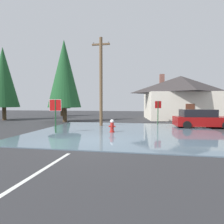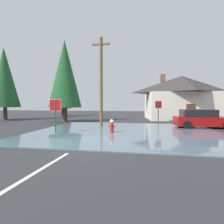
{
  "view_description": "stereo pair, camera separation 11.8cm",
  "coord_description": "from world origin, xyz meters",
  "px_view_note": "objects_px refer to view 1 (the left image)",
  "views": [
    {
      "loc": [
        2.69,
        -9.16,
        2.0
      ],
      "look_at": [
        0.31,
        4.89,
        1.34
      ],
      "focal_mm": 28.65,
      "sensor_mm": 36.0,
      "label": 1
    },
    {
      "loc": [
        2.81,
        -9.14,
        2.0
      ],
      "look_at": [
        0.31,
        4.89,
        1.34
      ],
      "focal_mm": 28.65,
      "sensor_mm": 36.0,
      "label": 2
    }
  ],
  "objects_px": {
    "pine_tree_tall_left": "(64,74)",
    "pine_tree_short_left": "(3,77)",
    "stop_sign_near": "(55,109)",
    "utility_pole": "(101,80)",
    "parked_car": "(201,119)",
    "pine_tree_mid_left": "(61,91)",
    "stop_sign_far": "(158,108)",
    "house": "(180,97)",
    "fire_hydrant": "(112,126)"
  },
  "relations": [
    {
      "from": "parked_car",
      "to": "pine_tree_short_left",
      "type": "relative_size",
      "value": 0.51
    },
    {
      "from": "stop_sign_near",
      "to": "pine_tree_short_left",
      "type": "height_order",
      "value": "pine_tree_short_left"
    },
    {
      "from": "pine_tree_tall_left",
      "to": "pine_tree_short_left",
      "type": "height_order",
      "value": "pine_tree_tall_left"
    },
    {
      "from": "fire_hydrant",
      "to": "utility_pole",
      "type": "relative_size",
      "value": 0.12
    },
    {
      "from": "stop_sign_near",
      "to": "pine_tree_short_left",
      "type": "bearing_deg",
      "value": 143.24
    },
    {
      "from": "pine_tree_tall_left",
      "to": "pine_tree_short_left",
      "type": "relative_size",
      "value": 1.01
    },
    {
      "from": "stop_sign_near",
      "to": "parked_car",
      "type": "relative_size",
      "value": 0.51
    },
    {
      "from": "pine_tree_tall_left",
      "to": "pine_tree_short_left",
      "type": "distance_m",
      "value": 8.26
    },
    {
      "from": "house",
      "to": "fire_hydrant",
      "type": "bearing_deg",
      "value": -118.72
    },
    {
      "from": "pine_tree_mid_left",
      "to": "pine_tree_short_left",
      "type": "distance_m",
      "value": 8.83
    },
    {
      "from": "fire_hydrant",
      "to": "pine_tree_mid_left",
      "type": "bearing_deg",
      "value": 125.66
    },
    {
      "from": "utility_pole",
      "to": "pine_tree_tall_left",
      "type": "distance_m",
      "value": 5.74
    },
    {
      "from": "parked_car",
      "to": "pine_tree_short_left",
      "type": "height_order",
      "value": "pine_tree_short_left"
    },
    {
      "from": "pine_tree_mid_left",
      "to": "house",
      "type": "bearing_deg",
      "value": -7.53
    },
    {
      "from": "parked_car",
      "to": "pine_tree_tall_left",
      "type": "relative_size",
      "value": 0.5
    },
    {
      "from": "fire_hydrant",
      "to": "pine_tree_short_left",
      "type": "relative_size",
      "value": 0.11
    },
    {
      "from": "pine_tree_tall_left",
      "to": "stop_sign_far",
      "type": "bearing_deg",
      "value": -7.6
    },
    {
      "from": "fire_hydrant",
      "to": "utility_pole",
      "type": "bearing_deg",
      "value": 114.4
    },
    {
      "from": "utility_pole",
      "to": "parked_car",
      "type": "distance_m",
      "value": 9.09
    },
    {
      "from": "stop_sign_near",
      "to": "pine_tree_tall_left",
      "type": "height_order",
      "value": "pine_tree_tall_left"
    },
    {
      "from": "stop_sign_near",
      "to": "house",
      "type": "distance_m",
      "value": 17.46
    },
    {
      "from": "stop_sign_near",
      "to": "stop_sign_far",
      "type": "distance_m",
      "value": 9.39
    },
    {
      "from": "fire_hydrant",
      "to": "stop_sign_near",
      "type": "bearing_deg",
      "value": -166.12
    },
    {
      "from": "fire_hydrant",
      "to": "pine_tree_short_left",
      "type": "bearing_deg",
      "value": 153.63
    },
    {
      "from": "fire_hydrant",
      "to": "parked_car",
      "type": "distance_m",
      "value": 7.87
    },
    {
      "from": "utility_pole",
      "to": "pine_tree_short_left",
      "type": "distance_m",
      "value": 13.58
    },
    {
      "from": "fire_hydrant",
      "to": "pine_tree_tall_left",
      "type": "relative_size",
      "value": 0.1
    },
    {
      "from": "stop_sign_near",
      "to": "parked_car",
      "type": "bearing_deg",
      "value": 24.33
    },
    {
      "from": "fire_hydrant",
      "to": "house",
      "type": "bearing_deg",
      "value": 61.28
    },
    {
      "from": "house",
      "to": "pine_tree_tall_left",
      "type": "distance_m",
      "value": 15.01
    },
    {
      "from": "stop_sign_near",
      "to": "pine_tree_tall_left",
      "type": "distance_m",
      "value": 8.63
    },
    {
      "from": "utility_pole",
      "to": "pine_tree_tall_left",
      "type": "relative_size",
      "value": 0.87
    },
    {
      "from": "utility_pole",
      "to": "pine_tree_mid_left",
      "type": "xyz_separation_m",
      "value": [
        -9.3,
        11.68,
        0.06
      ]
    },
    {
      "from": "pine_tree_tall_left",
      "to": "pine_tree_mid_left",
      "type": "distance_m",
      "value": 9.9
    },
    {
      "from": "fire_hydrant",
      "to": "house",
      "type": "relative_size",
      "value": 0.09
    },
    {
      "from": "parked_car",
      "to": "pine_tree_mid_left",
      "type": "distance_m",
      "value": 21.32
    },
    {
      "from": "utility_pole",
      "to": "fire_hydrant",
      "type": "bearing_deg",
      "value": -65.6
    },
    {
      "from": "fire_hydrant",
      "to": "utility_pole",
      "type": "height_order",
      "value": "utility_pole"
    },
    {
      "from": "house",
      "to": "parked_car",
      "type": "bearing_deg",
      "value": -91.04
    },
    {
      "from": "utility_pole",
      "to": "parked_car",
      "type": "bearing_deg",
      "value": 2.43
    },
    {
      "from": "pine_tree_mid_left",
      "to": "utility_pole",
      "type": "bearing_deg",
      "value": -51.46
    },
    {
      "from": "pine_tree_tall_left",
      "to": "pine_tree_short_left",
      "type": "bearing_deg",
      "value": 174.48
    },
    {
      "from": "stop_sign_near",
      "to": "pine_tree_mid_left",
      "type": "height_order",
      "value": "pine_tree_mid_left"
    },
    {
      "from": "stop_sign_far",
      "to": "pine_tree_tall_left",
      "type": "distance_m",
      "value": 10.61
    },
    {
      "from": "stop_sign_far",
      "to": "pine_tree_tall_left",
      "type": "bearing_deg",
      "value": 172.4
    },
    {
      "from": "stop_sign_near",
      "to": "house",
      "type": "xyz_separation_m",
      "value": [
        10.71,
        13.72,
        1.3
      ]
    },
    {
      "from": "pine_tree_mid_left",
      "to": "stop_sign_near",
      "type": "bearing_deg",
      "value": -65.89
    },
    {
      "from": "parked_car",
      "to": "pine_tree_short_left",
      "type": "distance_m",
      "value": 22.17
    },
    {
      "from": "parked_car",
      "to": "utility_pole",
      "type": "bearing_deg",
      "value": -177.57
    },
    {
      "from": "parked_car",
      "to": "pine_tree_tall_left",
      "type": "bearing_deg",
      "value": 168.95
    }
  ]
}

